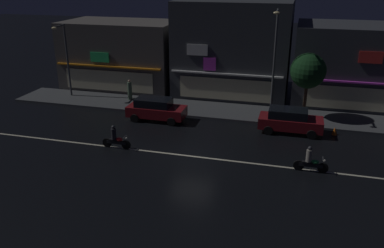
# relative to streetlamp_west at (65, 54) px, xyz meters

# --- Properties ---
(ground_plane) EXTENTS (140.00, 140.00, 0.00)m
(ground_plane) POSITION_rel_streetlamp_west_xyz_m (13.56, -8.73, -3.86)
(ground_plane) COLOR black
(lane_divider_stripe) EXTENTS (33.45, 0.16, 0.01)m
(lane_divider_stripe) POSITION_rel_streetlamp_west_xyz_m (13.56, -8.73, -3.86)
(lane_divider_stripe) COLOR beige
(lane_divider_stripe) RESTS_ON ground
(sidewalk_far) EXTENTS (35.21, 3.85, 0.14)m
(sidewalk_far) POSITION_rel_streetlamp_west_xyz_m (13.56, -0.22, -3.79)
(sidewalk_far) COLOR #424447
(sidewalk_far) RESTS_ON ground
(storefront_left_block) EXTENTS (10.42, 6.32, 6.15)m
(storefront_left_block) POSITION_rel_streetlamp_west_xyz_m (3.00, 4.78, -0.79)
(storefront_left_block) COLOR #56514C
(storefront_left_block) RESTS_ON ground
(storefront_center_block) EXTENTS (10.50, 7.01, 6.46)m
(storefront_center_block) POSITION_rel_streetlamp_west_xyz_m (24.12, 5.13, -0.63)
(storefront_center_block) COLOR #383A3F
(storefront_center_block) RESTS_ON ground
(storefront_right_block) EXTENTS (9.72, 8.26, 8.19)m
(storefront_right_block) POSITION_rel_streetlamp_west_xyz_m (13.56, 5.75, 0.23)
(storefront_right_block) COLOR #383A3F
(storefront_right_block) RESTS_ON ground
(streetlamp_west) EXTENTS (0.44, 1.64, 6.21)m
(streetlamp_west) POSITION_rel_streetlamp_west_xyz_m (0.00, 0.00, 0.00)
(streetlamp_west) COLOR #47494C
(streetlamp_west) RESTS_ON sidewalk_far
(streetlamp_mid) EXTENTS (0.44, 1.64, 7.88)m
(streetlamp_mid) POSITION_rel_streetlamp_west_xyz_m (17.49, -0.67, 0.87)
(streetlamp_mid) COLOR #47494C
(streetlamp_mid) RESTS_ON sidewalk_far
(pedestrian_on_sidewalk) EXTENTS (0.37, 0.37, 1.74)m
(pedestrian_on_sidewalk) POSITION_rel_streetlamp_west_xyz_m (5.55, 0.43, -2.92)
(pedestrian_on_sidewalk) COLOR #4C664C
(pedestrian_on_sidewalk) RESTS_ON sidewalk_far
(street_tree) EXTENTS (2.58, 2.58, 4.81)m
(street_tree) POSITION_rel_streetlamp_west_xyz_m (19.93, -0.08, -0.22)
(street_tree) COLOR #473323
(street_tree) RESTS_ON sidewalk_far
(parked_car_near_kerb) EXTENTS (4.30, 1.98, 1.67)m
(parked_car_near_kerb) POSITION_rel_streetlamp_west_xyz_m (19.00, -3.21, -2.99)
(parked_car_near_kerb) COLOR maroon
(parked_car_near_kerb) RESTS_ON ground
(parked_car_trailing) EXTENTS (4.30, 1.98, 1.67)m
(parked_car_trailing) POSITION_rel_streetlamp_west_xyz_m (9.27, -3.34, -2.99)
(parked_car_trailing) COLOR maroon
(parked_car_trailing) RESTS_ON ground
(motorcycle_lead) EXTENTS (1.90, 0.60, 1.52)m
(motorcycle_lead) POSITION_rel_streetlamp_west_xyz_m (20.33, -8.87, -3.23)
(motorcycle_lead) COLOR black
(motorcycle_lead) RESTS_ON ground
(motorcycle_following) EXTENTS (1.90, 0.60, 1.52)m
(motorcycle_following) POSITION_rel_streetlamp_west_xyz_m (8.57, -8.81, -3.23)
(motorcycle_following) COLOR black
(motorcycle_following) RESTS_ON ground
(traffic_cone) EXTENTS (0.36, 0.36, 0.55)m
(traffic_cone) POSITION_rel_streetlamp_west_xyz_m (22.01, -2.91, -3.59)
(traffic_cone) COLOR orange
(traffic_cone) RESTS_ON ground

